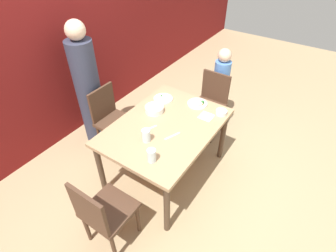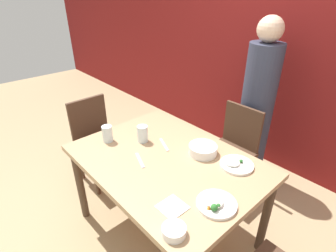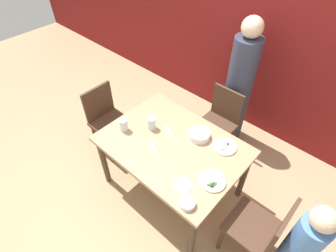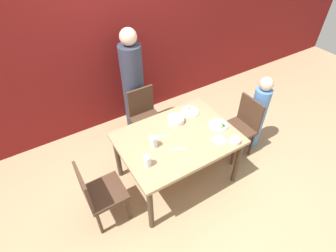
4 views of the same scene
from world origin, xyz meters
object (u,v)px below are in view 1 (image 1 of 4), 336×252
Objects in this scene: chair_adult_spot at (112,118)px; bowl_curry at (154,109)px; person_adult at (89,90)px; person_child at (220,89)px; plate_rice_adult at (198,103)px; glass_water_tall at (146,135)px; chair_child_spot at (210,102)px.

bowl_curry is (0.12, -0.58, 0.30)m from chair_adult_spot.
bowl_curry is at bearing -82.44° from person_adult.
bowl_curry is at bearing 166.54° from person_child.
bowl_curry is (-1.15, 0.27, 0.23)m from person_child.
bowl_curry is at bearing 139.37° from plate_rice_adult.
chair_adult_spot is 0.91m from glass_water_tall.
chair_adult_spot is at bearing -90.00° from person_adult.
plate_rice_adult is at bearing -83.20° from chair_child_spot.
chair_adult_spot is 4.16× the size of bowl_curry.
person_child reaches higher than plate_rice_adult.
person_child reaches higher than chair_child_spot.
person_adult reaches higher than person_child.
person_child reaches higher than glass_water_tall.
person_adult is 7.03× the size of plate_rice_adult.
person_child is 1.20m from bowl_curry.
person_child is (0.28, -0.00, 0.07)m from chair_child_spot.
chair_adult_spot is 0.53× the size of person_adult.
chair_adult_spot is 0.76× the size of person_child.
chair_adult_spot is 1.00× the size of chair_child_spot.
person_adult is 1.33m from plate_rice_adult.
chair_adult_spot is 0.66m from bowl_curry.
chair_adult_spot is at bearing 69.05° from glass_water_tall.
plate_rice_adult is at bearing -175.70° from person_child.
plate_rice_adult is (0.39, -0.33, -0.02)m from bowl_curry.
glass_water_tall reaches higher than bowl_curry.
person_child reaches higher than chair_adult_spot.
person_child is (1.27, -1.18, -0.22)m from person_adult.
person_adult is 1.16m from glass_water_tall.
chair_adult_spot and chair_child_spot have the same top height.
plate_rice_adult is 0.82m from glass_water_tall.
person_adult is 7.81× the size of bowl_curry.
glass_water_tall is at bearing -105.19° from person_adult.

